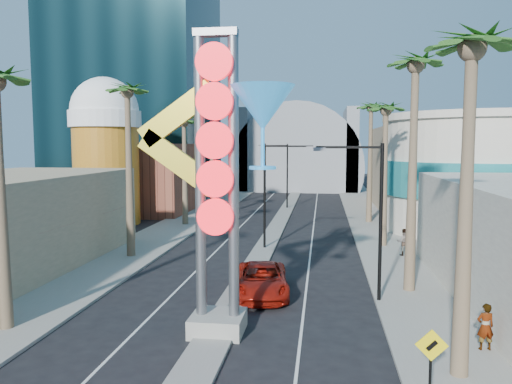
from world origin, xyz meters
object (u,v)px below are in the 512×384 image
at_px(red_pickup, 262,280).
at_px(pedestrian_a, 485,327).
at_px(neon_sign, 236,160).
at_px(pedestrian_b, 404,242).

height_order(red_pickup, pedestrian_a, pedestrian_a).
bearing_deg(pedestrian_a, neon_sign, -13.00).
distance_m(red_pickup, pedestrian_a, 11.21).
distance_m(red_pickup, pedestrian_b, 13.36).
relative_size(neon_sign, red_pickup, 2.16).
distance_m(pedestrian_a, pedestrian_b, 16.27).
height_order(neon_sign, pedestrian_b, neon_sign).
bearing_deg(neon_sign, pedestrian_a, -4.02).
relative_size(neon_sign, pedestrian_b, 6.62).
bearing_deg(neon_sign, pedestrian_b, 59.42).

